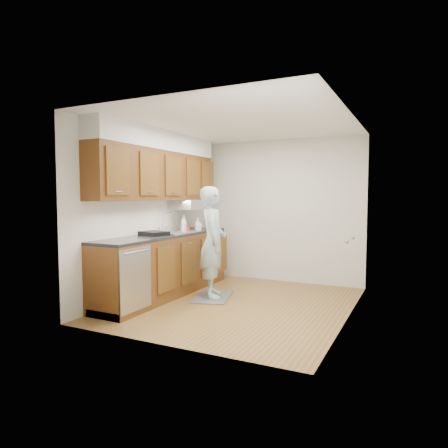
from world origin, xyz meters
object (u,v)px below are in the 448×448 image
Objects in this scene: person at (213,234)px; soap_bottle_a at (184,223)px; soda_can at (188,228)px; soap_bottle_b at (198,224)px; dish_rack at (154,233)px; soap_bottle_c at (198,225)px; steel_can at (196,227)px.

soap_bottle_a is at bearing 33.44° from person.
person is at bearing -26.80° from soda_can.
dish_rack is at bearing -100.88° from soap_bottle_b.
soap_bottle_b reaches higher than dish_rack.
dish_rack is at bearing 91.37° from person.
soap_bottle_a is 1.48× the size of soap_bottle_c.
soap_bottle_a reaches higher than steel_can.
soap_bottle_a is (-0.74, 0.38, 0.13)m from person.
soap_bottle_c is at bearing 118.34° from soap_bottle_b.
soap_bottle_b is 0.57× the size of dish_rack.
soap_bottle_b is at bearing -61.66° from soap_bottle_c.
dish_rack is (-0.01, -0.82, -0.10)m from soap_bottle_a.
soda_can is 0.91× the size of steel_can.
soap_bottle_a is 0.29m from soap_bottle_c.
dish_rack is (-0.13, -0.76, -0.02)m from soda_can.
soda_can is at bearing -89.20° from soap_bottle_c.
soap_bottle_b is at bearing 39.24° from soap_bottle_a.
steel_can is at bearing 58.81° from soap_bottle_a.
soap_bottle_b is (-0.56, 0.52, 0.10)m from person.
person is 17.33× the size of soda_can.
person reaches higher than steel_can.
person is at bearing -42.69° from steel_can.
soap_bottle_b is 0.09m from steel_can.
soda_can is 0.77m from dish_rack.
steel_can is at bearing 90.72° from soda_can.
steel_can is (-0.00, 0.26, 0.01)m from soda_can.
soap_bottle_a is at bearing -140.76° from soap_bottle_b.
dish_rack is at bearing -96.93° from steel_can.
steel_can is (0.12, 0.19, -0.07)m from soap_bottle_a.
person is 15.77× the size of steel_can.
steel_can is at bearing 142.91° from soap_bottle_b.
person is at bearing -45.99° from soap_bottle_c.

